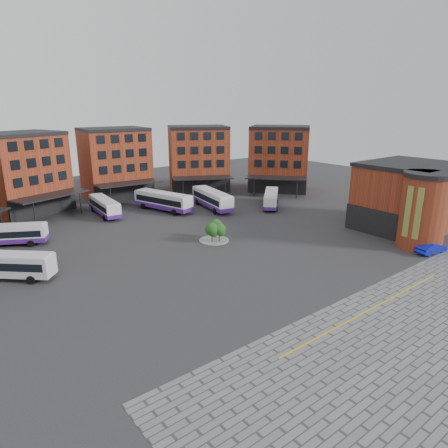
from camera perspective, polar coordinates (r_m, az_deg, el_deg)
ground at (r=49.18m, az=5.12°, el=-6.48°), size 160.00×160.00×0.00m
yellow_line at (r=42.74m, az=20.36°, el=-11.26°), size 26.00×0.15×0.02m
main_building at (r=76.67m, az=-17.60°, el=6.91°), size 94.14×42.48×14.60m
east_building at (r=68.31m, az=25.01°, el=3.31°), size 17.40×15.40×10.60m
tree_island at (r=58.14m, az=-1.19°, el=-0.80°), size 4.40×4.40×3.06m
bus_a at (r=52.21m, az=-28.71°, el=-5.02°), size 9.64×9.16×3.07m
bus_b at (r=64.35m, az=-28.64°, el=-1.32°), size 10.57×7.30×3.01m
bus_c at (r=75.18m, az=-16.72°, el=2.46°), size 3.37×11.08×3.08m
bus_d at (r=75.85m, az=-8.69°, el=3.28°), size 6.28×12.69×3.49m
bus_e at (r=76.58m, az=-1.71°, el=3.60°), size 5.04×12.68×3.49m
bus_f at (r=78.70m, az=6.73°, el=3.65°), size 9.40×9.05×2.99m
blue_car at (r=60.65m, az=27.50°, el=-3.04°), size 4.91×2.37×1.55m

